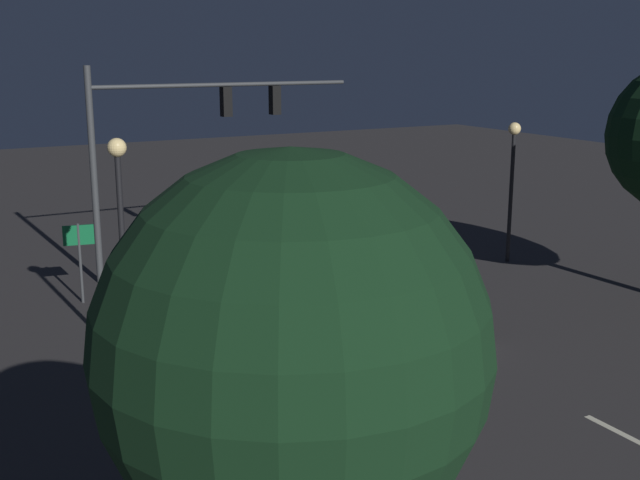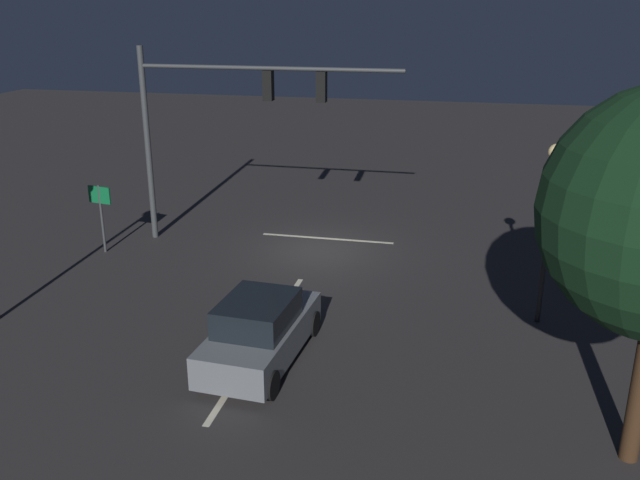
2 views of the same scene
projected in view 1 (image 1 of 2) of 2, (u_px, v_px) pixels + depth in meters
The scene contains 11 objects.
ground_plane at pixel (276, 259), 29.54m from camera, with size 80.00×80.00×0.00m, color #2D2B2B.
traffic_signal_assembly at pixel (181, 128), 26.79m from camera, with size 9.31×0.47×6.99m.
lane_dash_far at pixel (330, 286), 26.13m from camera, with size 2.20×0.16×0.01m, color beige.
lane_dash_mid at pixel (443, 343), 21.02m from camera, with size 2.20×0.16×0.01m, color beige.
lane_dash_near at pixel (629, 437), 15.91m from camera, with size 2.20×0.16×0.01m, color beige.
stop_bar at pixel (262, 251), 30.55m from camera, with size 5.00×0.16×0.01m, color beige.
car_approaching at pixel (412, 294), 22.55m from camera, with size 2.16×4.47×1.70m.
street_lamp_left_kerb at pixel (513, 165), 28.35m from camera, with size 0.44×0.44×5.00m.
street_lamp_right_kerb at pixel (121, 211), 18.67m from camera, with size 0.44×0.44×5.51m.
route_sign at pixel (79, 246), 24.01m from camera, with size 0.90×0.22×2.45m.
tree_right_near at pixel (292, 350), 7.53m from camera, with size 3.76×3.76×6.64m.
Camera 1 is at (12.41, 25.80, 7.47)m, focal length 45.29 mm.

